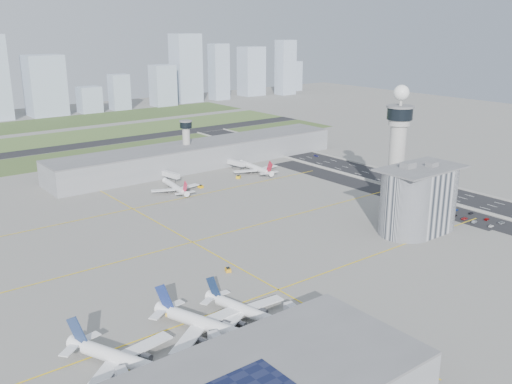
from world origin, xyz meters
TOP-DOWN VIEW (x-y plane):
  - ground at (0.00, 0.00)m, footprint 1000.00×1000.00m
  - grass_strip_0 at (-20.00, 225.00)m, footprint 480.00×50.00m
  - grass_strip_1 at (-20.00, 300.00)m, footprint 480.00×60.00m
  - grass_strip_2 at (-20.00, 380.00)m, footprint 480.00×70.00m
  - runway at (-20.00, 262.00)m, footprint 480.00×22.00m
  - highway at (115.00, 0.00)m, footprint 28.00×500.00m
  - barrier_left at (101.00, 0.00)m, footprint 0.60×500.00m
  - barrier_right at (129.00, 0.00)m, footprint 0.60×500.00m
  - landside_road at (90.00, -10.00)m, footprint 18.00×260.00m
  - parking_lot at (88.00, -22.00)m, footprint 20.00×44.00m
  - taxiway_line_h_0 at (-40.00, -30.00)m, footprint 260.00×0.60m
  - taxiway_line_h_1 at (-40.00, 30.00)m, footprint 260.00×0.60m
  - taxiway_line_h_2 at (-40.00, 90.00)m, footprint 260.00×0.60m
  - taxiway_line_v at (-40.00, 30.00)m, footprint 0.60×260.00m
  - control_tower at (72.00, 8.00)m, footprint 14.00×14.00m
  - secondary_tower at (30.00, 150.00)m, footprint 8.60×8.60m
  - admin_building at (51.99, -22.00)m, footprint 42.00×24.00m
  - terminal_pier at (40.00, 148.00)m, footprint 210.00×32.00m
  - airplane_near_a at (-106.38, -43.61)m, footprint 51.38×54.61m
  - airplane_near_b at (-77.22, -41.92)m, footprint 50.09×54.09m
  - airplane_near_c at (-61.79, -41.64)m, footprint 40.07×44.33m
  - airplane_far_a at (-5.94, 104.24)m, footprint 34.14×38.59m
  - airplane_far_b at (57.65, 110.13)m, footprint 36.42×41.64m
  - jet_bridge_near_1 at (-83.00, -61.00)m, footprint 5.39×14.31m
  - jet_bridge_near_2 at (-53.00, -61.00)m, footprint 5.39×14.31m
  - jet_bridge_far_0 at (2.00, 132.00)m, footprint 5.39×14.31m
  - jet_bridge_far_1 at (52.00, 132.00)m, footprint 5.39×14.31m
  - tug_0 at (-106.23, -43.36)m, footprint 3.77×3.53m
  - tug_1 at (-80.48, -21.47)m, footprint 4.38×4.37m
  - tug_2 at (-67.68, -36.85)m, footprint 4.09×3.25m
  - tug_3 at (-45.33, -5.33)m, footprint 3.01×3.53m
  - tug_4 at (10.00, 101.79)m, footprint 2.70×3.46m
  - tug_5 at (40.56, 105.35)m, footprint 4.31×4.20m
  - car_lot_0 at (84.18, -41.41)m, footprint 3.53×1.69m
  - car_lot_1 at (83.09, -33.10)m, footprint 4.14×2.01m
  - car_lot_2 at (83.83, -27.24)m, footprint 4.44×2.40m
  - car_lot_3 at (83.61, -21.21)m, footprint 4.27×1.95m
  - car_lot_4 at (83.93, -13.77)m, footprint 3.44×1.69m
  - car_lot_5 at (84.17, -5.67)m, footprint 4.01×1.97m
  - car_lot_6 at (92.74, -41.89)m, footprint 4.21×2.08m
  - car_lot_7 at (91.84, -34.48)m, footprint 3.92×2.09m
  - car_lot_8 at (93.95, -24.46)m, footprint 3.48×1.57m
  - car_lot_9 at (92.24, -16.58)m, footprint 3.41×1.24m
  - car_lot_10 at (92.83, -10.16)m, footprint 4.78×2.76m
  - car_lot_11 at (93.11, -6.23)m, footprint 3.99×1.90m
  - car_hw_1 at (115.33, 38.45)m, footprint 1.34×3.73m
  - car_hw_2 at (121.28, 119.40)m, footprint 1.94×4.17m
  - car_hw_4 at (108.05, 182.50)m, footprint 1.34×3.29m
  - skyline_bldg_9 at (30.27, 432.32)m, footprint 36.96×29.57m
  - skyline_bldg_10 at (73.27, 423.68)m, footprint 23.01×18.41m
  - skyline_bldg_11 at (108.28, 423.34)m, footprint 20.22×16.18m
  - skyline_bldg_12 at (162.17, 421.29)m, footprint 26.14×20.92m
  - skyline_bldg_13 at (201.27, 433.27)m, footprint 32.26×25.81m
  - skyline_bldg_14 at (244.74, 426.38)m, footprint 21.59×17.28m
  - skyline_bldg_15 at (302.83, 435.54)m, footprint 30.25×24.20m
  - skyline_bldg_16 at (345.49, 415.96)m, footprint 23.04×18.43m
  - skyline_bldg_17 at (382.05, 443.29)m, footprint 22.64×18.11m

SIDE VIEW (x-z plane):
  - ground at x=0.00m, z-range 0.00..0.00m
  - taxiway_line_h_0 at x=-40.00m, z-range 0.00..0.01m
  - taxiway_line_h_1 at x=-40.00m, z-range 0.00..0.01m
  - taxiway_line_h_2 at x=-40.00m, z-range 0.00..0.01m
  - taxiway_line_v at x=-40.00m, z-range 0.00..0.01m
  - grass_strip_0 at x=-20.00m, z-range 0.00..0.08m
  - grass_strip_1 at x=-20.00m, z-range 0.00..0.08m
  - grass_strip_2 at x=-20.00m, z-range 0.00..0.08m
  - landside_road at x=90.00m, z-range 0.00..0.08m
  - highway at x=115.00m, z-range 0.00..0.10m
  - parking_lot at x=88.00m, z-range 0.00..0.10m
  - runway at x=-20.00m, z-range 0.01..0.11m
  - car_lot_7 at x=91.84m, z-range 0.00..1.08m
  - car_lot_9 at x=92.24m, z-range 0.00..1.12m
  - car_hw_4 at x=108.05m, z-range 0.00..1.12m
  - car_lot_11 at x=93.11m, z-range 0.00..1.12m
  - car_lot_4 at x=83.93m, z-range 0.00..1.13m
  - car_lot_6 at x=92.74m, z-range 0.00..1.15m
  - car_hw_2 at x=121.28m, z-range 0.00..1.16m
  - car_lot_8 at x=93.95m, z-range 0.00..1.16m
  - car_lot_0 at x=84.18m, z-range 0.00..1.16m
  - car_lot_2 at x=83.83m, z-range 0.00..1.18m
  - barrier_left at x=101.00m, z-range 0.00..1.20m
  - barrier_right at x=129.00m, z-range 0.00..1.20m
  - car_lot_3 at x=83.61m, z-range 0.00..1.21m
  - car_hw_1 at x=115.33m, z-range 0.00..1.23m
  - car_lot_10 at x=92.83m, z-range 0.00..1.25m
  - car_lot_5 at x=84.17m, z-range 0.00..1.27m
  - car_lot_1 at x=83.09m, z-range 0.00..1.31m
  - tug_3 at x=-45.33m, z-range 0.00..1.74m
  - tug_4 at x=10.00m, z-range 0.00..1.80m
  - tug_0 at x=-106.23m, z-range 0.00..1.80m
  - tug_5 at x=40.56m, z-range 0.00..2.08m
  - tug_2 at x=-67.68m, z-range 0.00..2.10m
  - tug_1 at x=-80.48m, z-range 0.00..2.13m
  - jet_bridge_near_1 at x=-83.00m, z-range 0.00..5.70m
  - jet_bridge_near_2 at x=-53.00m, z-range 0.00..5.70m
  - jet_bridge_far_0 at x=2.00m, z-range 0.00..5.70m
  - jet_bridge_far_1 at x=52.00m, z-range 0.00..5.70m
  - airplane_far_a at x=-5.94m, z-range 0.00..9.75m
  - airplane_near_c at x=-61.79m, z-range 0.00..10.64m
  - airplane_far_b at x=57.65m, z-range 0.00..10.82m
  - airplane_near_a at x=-106.38m, z-range 0.00..12.12m
  - airplane_near_b at x=-77.22m, z-range 0.00..12.34m
  - terminal_pier at x=40.00m, z-range 0.00..15.80m
  - skyline_bldg_10 at x=73.27m, z-range 0.00..27.75m
  - admin_building at x=51.99m, z-range -1.45..32.05m
  - secondary_tower at x=30.00m, z-range 2.85..34.75m
  - skyline_bldg_11 at x=108.28m, z-range 0.00..38.97m
  - skyline_bldg_17 at x=382.05m, z-range 0.00..41.06m
  - skyline_bldg_12 at x=162.17m, z-range 0.00..46.89m
  - skyline_bldg_9 at x=30.27m, z-range 0.00..62.11m
  - skyline_bldg_15 at x=302.83m, z-range 0.00..63.40m
  - skyline_bldg_14 at x=244.74m, z-range 0.00..68.75m
  - control_tower at x=72.00m, z-range 2.79..67.29m
  - skyline_bldg_16 at x=345.49m, z-range 0.00..71.56m
  - skyline_bldg_13 at x=201.27m, z-range 0.00..81.20m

